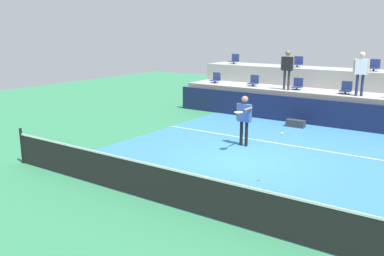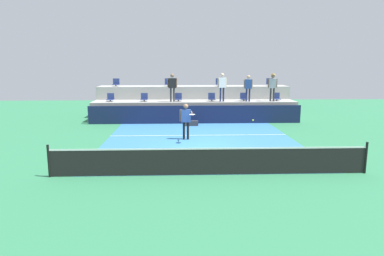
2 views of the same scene
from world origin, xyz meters
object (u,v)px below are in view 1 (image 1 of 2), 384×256
at_px(stadium_chair_lower_left, 254,81).
at_px(stadium_chair_lower_mid_right, 346,89).
at_px(stadium_chair_lower_mid_left, 297,85).
at_px(spectator_leaning_on_rail, 361,69).
at_px(stadium_chair_lower_far_left, 216,79).
at_px(equipment_bag, 296,123).
at_px(stadium_chair_upper_far_left, 235,60).
at_px(stadium_chair_upper_left, 298,63).
at_px(tennis_ball, 282,134).
at_px(spectator_in_grey, 287,66).
at_px(tennis_player, 244,116).
at_px(stadium_chair_upper_right, 374,66).

height_order(stadium_chair_lower_left, stadium_chair_lower_mid_right, same).
relative_size(stadium_chair_lower_mid_left, spectator_leaning_on_rail, 0.29).
height_order(stadium_chair_lower_far_left, equipment_bag, stadium_chair_lower_far_left).
xyz_separation_m(stadium_chair_lower_mid_left, stadium_chair_upper_far_left, (-4.26, 1.80, 0.85)).
height_order(stadium_chair_lower_mid_right, stadium_chair_upper_left, stadium_chair_upper_left).
bearing_deg(stadium_chair_lower_far_left, stadium_chair_upper_left, 26.48).
xyz_separation_m(stadium_chair_lower_far_left, equipment_bag, (5.11, -2.05, -1.31)).
distance_m(stadium_chair_lower_mid_left, stadium_chair_lower_mid_right, 2.14).
bearing_deg(tennis_ball, equipment_bag, 107.88).
height_order(stadium_chair_lower_mid_left, spectator_in_grey, spectator_in_grey).
distance_m(stadium_chair_lower_mid_right, spectator_in_grey, 2.69).
bearing_deg(stadium_chair_lower_far_left, tennis_ball, -50.32).
bearing_deg(stadium_chair_lower_mid_left, stadium_chair_upper_far_left, 157.10).
bearing_deg(spectator_leaning_on_rail, stadium_chair_lower_mid_left, 172.07).
bearing_deg(spectator_leaning_on_rail, spectator_in_grey, 180.00).
xyz_separation_m(stadium_chair_upper_left, tennis_player, (1.08, -7.61, -1.25)).
bearing_deg(stadium_chair_lower_left, stadium_chair_upper_left, 50.72).
bearing_deg(equipment_bag, tennis_ball, -72.12).
xyz_separation_m(stadium_chair_lower_left, tennis_ball, (5.13, -8.77, -0.05)).
bearing_deg(spectator_in_grey, equipment_bag, -55.26).
height_order(spectator_in_grey, tennis_ball, spectator_in_grey).
bearing_deg(stadium_chair_upper_right, stadium_chair_lower_mid_right, -110.53).
height_order(stadium_chair_lower_mid_right, equipment_bag, stadium_chair_lower_mid_right).
relative_size(stadium_chair_lower_mid_right, spectator_in_grey, 0.30).
distance_m(stadium_chair_upper_left, stadium_chair_upper_right, 3.53).
bearing_deg(stadium_chair_upper_left, tennis_ball, -70.89).
distance_m(stadium_chair_lower_mid_right, tennis_player, 6.09).
xyz_separation_m(spectator_in_grey, spectator_leaning_on_rail, (3.13, 0.00, 0.02)).
height_order(stadium_chair_upper_far_left, stadium_chair_upper_right, same).
bearing_deg(equipment_bag, stadium_chair_lower_left, 145.37).
height_order(stadium_chair_upper_right, spectator_in_grey, spectator_in_grey).
bearing_deg(stadium_chair_upper_far_left, stadium_chair_lower_mid_right, -15.70).
distance_m(stadium_chair_lower_far_left, stadium_chair_upper_left, 4.13).
relative_size(stadium_chair_lower_left, stadium_chair_upper_far_left, 1.00).
relative_size(stadium_chair_upper_right, spectator_leaning_on_rail, 0.29).
distance_m(stadium_chair_lower_far_left, stadium_chair_lower_mid_left, 4.33).
bearing_deg(spectator_in_grey, stadium_chair_lower_mid_right, 8.67).
bearing_deg(stadium_chair_lower_mid_right, stadium_chair_upper_left, 147.78).
distance_m(stadium_chair_lower_far_left, stadium_chair_lower_left, 2.14).
bearing_deg(stadium_chair_lower_mid_right, tennis_ball, -84.76).
bearing_deg(spectator_leaning_on_rail, stadium_chair_lower_mid_right, 147.99).
height_order(stadium_chair_upper_far_left, stadium_chair_upper_left, same).
relative_size(tennis_player, spectator_leaning_on_rail, 0.97).
relative_size(spectator_in_grey, equipment_bag, 2.31).
bearing_deg(stadium_chair_lower_left, stadium_chair_upper_right, 19.79).
relative_size(stadium_chair_lower_left, stadium_chair_lower_mid_right, 1.00).
relative_size(stadium_chair_lower_far_left, stadium_chair_lower_left, 1.00).
bearing_deg(stadium_chair_upper_left, stadium_chair_upper_far_left, 180.00).
height_order(stadium_chair_upper_right, tennis_ball, stadium_chair_upper_right).
xyz_separation_m(stadium_chair_lower_left, equipment_bag, (2.96, -2.05, -1.31)).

